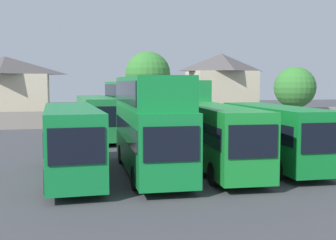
{
  "coord_description": "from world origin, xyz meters",
  "views": [
    {
      "loc": [
        -6.15,
        -22.46,
        4.73
      ],
      "look_at": [
        0.0,
        3.0,
        2.51
      ],
      "focal_mm": 47.15,
      "sensor_mm": 36.0,
      "label": 1
    }
  ],
  "objects_px": {
    "bus_1": "(71,138)",
    "house_terrace_left": "(6,89)",
    "bus_3": "(217,134)",
    "house_terrace_centre": "(221,86)",
    "bus_7": "(178,105)",
    "tree_behind_wall": "(295,88)",
    "bus_4": "(274,132)",
    "bus_6": "(127,106)",
    "bus_2": "(150,119)",
    "tree_left_of_lot": "(148,74)",
    "bus_5": "(96,115)"
  },
  "relations": [
    {
      "from": "bus_1",
      "to": "house_terrace_left",
      "type": "relative_size",
      "value": 1.04
    },
    {
      "from": "bus_3",
      "to": "house_terrace_centre",
      "type": "distance_m",
      "value": 35.19
    },
    {
      "from": "bus_3",
      "to": "bus_7",
      "type": "height_order",
      "value": "bus_7"
    },
    {
      "from": "bus_3",
      "to": "tree_behind_wall",
      "type": "distance_m",
      "value": 28.94
    },
    {
      "from": "bus_4",
      "to": "house_terrace_centre",
      "type": "xyz_separation_m",
      "value": [
        8.93,
        32.51,
        2.4
      ]
    },
    {
      "from": "bus_6",
      "to": "house_terrace_centre",
      "type": "distance_m",
      "value": 23.18
    },
    {
      "from": "bus_4",
      "to": "house_terrace_centre",
      "type": "relative_size",
      "value": 1.19
    },
    {
      "from": "bus_2",
      "to": "tree_behind_wall",
      "type": "xyz_separation_m",
      "value": [
        21.19,
        22.79,
        1.34
      ]
    },
    {
      "from": "bus_4",
      "to": "tree_left_of_lot",
      "type": "distance_m",
      "value": 27.41
    },
    {
      "from": "bus_1",
      "to": "bus_5",
      "type": "height_order",
      "value": "bus_5"
    },
    {
      "from": "bus_1",
      "to": "tree_behind_wall",
      "type": "relative_size",
      "value": 1.63
    },
    {
      "from": "bus_1",
      "to": "bus_6",
      "type": "height_order",
      "value": "bus_6"
    },
    {
      "from": "bus_1",
      "to": "bus_7",
      "type": "xyz_separation_m",
      "value": [
        9.43,
        14.87,
        0.77
      ]
    },
    {
      "from": "bus_3",
      "to": "bus_7",
      "type": "bearing_deg",
      "value": 176.93
    },
    {
      "from": "bus_7",
      "to": "tree_behind_wall",
      "type": "relative_size",
      "value": 1.79
    },
    {
      "from": "bus_6",
      "to": "bus_5",
      "type": "bearing_deg",
      "value": -86.48
    },
    {
      "from": "tree_left_of_lot",
      "to": "tree_behind_wall",
      "type": "bearing_deg",
      "value": -15.71
    },
    {
      "from": "bus_5",
      "to": "bus_7",
      "type": "distance_m",
      "value": 7.15
    },
    {
      "from": "tree_left_of_lot",
      "to": "bus_3",
      "type": "bearing_deg",
      "value": -93.25
    },
    {
      "from": "tree_left_of_lot",
      "to": "bus_6",
      "type": "bearing_deg",
      "value": -108.87
    },
    {
      "from": "bus_6",
      "to": "tree_behind_wall",
      "type": "distance_m",
      "value": 21.59
    },
    {
      "from": "bus_2",
      "to": "bus_6",
      "type": "bearing_deg",
      "value": 178.25
    },
    {
      "from": "bus_3",
      "to": "house_terrace_centre",
      "type": "bearing_deg",
      "value": 162.98
    },
    {
      "from": "tree_behind_wall",
      "to": "bus_5",
      "type": "bearing_deg",
      "value": -160.9
    },
    {
      "from": "bus_2",
      "to": "bus_7",
      "type": "distance_m",
      "value": 15.82
    },
    {
      "from": "bus_6",
      "to": "house_terrace_left",
      "type": "bearing_deg",
      "value": -148.81
    },
    {
      "from": "bus_2",
      "to": "tree_left_of_lot",
      "type": "distance_m",
      "value": 27.93
    },
    {
      "from": "bus_1",
      "to": "bus_6",
      "type": "relative_size",
      "value": 1.03
    },
    {
      "from": "bus_2",
      "to": "bus_6",
      "type": "distance_m",
      "value": 15.2
    },
    {
      "from": "tree_left_of_lot",
      "to": "tree_behind_wall",
      "type": "distance_m",
      "value": 16.69
    },
    {
      "from": "bus_2",
      "to": "tree_left_of_lot",
      "type": "xyz_separation_m",
      "value": [
        5.19,
        27.29,
        2.85
      ]
    },
    {
      "from": "bus_1",
      "to": "house_terrace_centre",
      "type": "bearing_deg",
      "value": 147.29
    },
    {
      "from": "tree_left_of_lot",
      "to": "house_terrace_centre",
      "type": "bearing_deg",
      "value": 26.46
    },
    {
      "from": "bus_2",
      "to": "house_terrace_centre",
      "type": "xyz_separation_m",
      "value": [
        16.09,
        32.72,
        1.52
      ]
    },
    {
      "from": "bus_7",
      "to": "tree_left_of_lot",
      "type": "xyz_separation_m",
      "value": [
        -0.24,
        12.43,
        2.92
      ]
    },
    {
      "from": "bus_3",
      "to": "tree_left_of_lot",
      "type": "xyz_separation_m",
      "value": [
        1.55,
        27.4,
        3.7
      ]
    },
    {
      "from": "bus_2",
      "to": "bus_4",
      "type": "height_order",
      "value": "bus_2"
    },
    {
      "from": "bus_2",
      "to": "bus_5",
      "type": "xyz_separation_m",
      "value": [
        -1.68,
        14.88,
        -0.82
      ]
    },
    {
      "from": "tree_behind_wall",
      "to": "house_terrace_left",
      "type": "bearing_deg",
      "value": 162.47
    },
    {
      "from": "bus_3",
      "to": "house_terrace_left",
      "type": "height_order",
      "value": "house_terrace_left"
    },
    {
      "from": "bus_6",
      "to": "house_terrace_left",
      "type": "distance_m",
      "value": 21.38
    },
    {
      "from": "house_terrace_centre",
      "to": "bus_4",
      "type": "bearing_deg",
      "value": -105.36
    },
    {
      "from": "house_terrace_centre",
      "to": "tree_behind_wall",
      "type": "bearing_deg",
      "value": -62.78
    },
    {
      "from": "bus_2",
      "to": "bus_4",
      "type": "xyz_separation_m",
      "value": [
        7.16,
        0.21,
        -0.89
      ]
    },
    {
      "from": "bus_5",
      "to": "tree_behind_wall",
      "type": "relative_size",
      "value": 1.69
    },
    {
      "from": "house_terrace_left",
      "to": "house_terrace_centre",
      "type": "distance_m",
      "value": 26.9
    },
    {
      "from": "bus_1",
      "to": "bus_4",
      "type": "relative_size",
      "value": 1.05
    },
    {
      "from": "bus_3",
      "to": "house_terrace_left",
      "type": "distance_m",
      "value": 36.09
    },
    {
      "from": "bus_7",
      "to": "bus_1",
      "type": "bearing_deg",
      "value": -32.15
    },
    {
      "from": "bus_5",
      "to": "house_terrace_left",
      "type": "distance_m",
      "value": 20.31
    }
  ]
}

